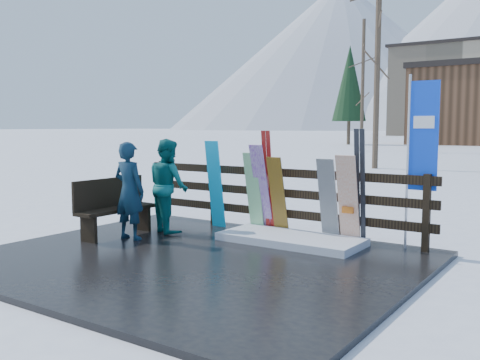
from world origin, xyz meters
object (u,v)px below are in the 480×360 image
Objects in this scene: bench at (114,205)px; snowboard_5 at (348,200)px; person_back at (168,186)px; snowboard_4 at (328,201)px; snowboard_2 at (278,196)px; snowboard_1 at (254,193)px; rental_flag at (420,142)px; snowboard_3 at (262,189)px; snowboard_0 at (215,184)px; person_front at (129,191)px.

bench is 1.05× the size of snowboard_5.
snowboard_5 is 3.10m from person_back.
snowboard_4 is 0.84× the size of person_back.
snowboard_5 reaches higher than snowboard_2.
snowboard_1 is 1.04× the size of snowboard_2.
snowboard_5 is 1.37m from rental_flag.
person_back is at bearing -150.50° from snowboard_3.
snowboard_0 is 1.00× the size of person_front.
snowboard_2 is 0.86× the size of person_front.
snowboard_4 is at bearing -168.48° from rental_flag.
snowboard_2 is (2.29, 1.55, 0.15)m from bench.
person_back reaches higher than snowboard_0.
bench is at bearing -156.33° from snowboard_5.
snowboard_5 is (3.54, 1.55, 0.19)m from bench.
snowboard_3 reaches higher than snowboard_2.
snowboard_5 reaches higher than snowboard_1.
bench is at bearing -145.86° from snowboard_2.
snowboard_3 reaches higher than snowboard_4.
person_back is (-2.66, -0.80, 0.15)m from snowboard_4.
snowboard_0 is 1.32m from snowboard_2.
snowboard_1 is 0.90× the size of snowboard_3.
bench is 1.06× the size of snowboard_1.
person_front is at bearing -130.39° from snowboard_1.
snowboard_1 is 2.89m from rental_flag.
snowboard_1 is at bearing 0.00° from snowboard_0.
person_back is (-1.41, -0.80, 0.05)m from snowboard_3.
person_back reaches higher than person_front.
bench is at bearing -158.09° from rental_flag.
snowboard_4 is (1.41, 0.00, -0.03)m from snowboard_1.
snowboard_1 is at bearing 180.00° from snowboard_2.
snowboard_4 is at bearing 180.00° from snowboard_5.
snowboard_0 is at bearing -91.93° from person_back.
snowboard_3 is (0.16, 0.00, 0.07)m from snowboard_1.
person_back is (-1.74, -0.80, 0.15)m from snowboard_2.
person_front is at bearing -155.37° from rental_flag.
snowboard_3 is 1.11× the size of snowboard_5.
snowboard_5 is 0.88× the size of person_back.
snowboard_1 is at bearing -121.74° from person_back.
rental_flag is (2.24, 0.27, 0.94)m from snowboard_2.
snowboard_1 is 0.49m from snowboard_2.
rental_flag reaches higher than bench.
snowboard_0 is at bearing -175.67° from rental_flag.
snowboard_0 is 0.90m from person_back.
snowboard_3 is 1.00× the size of person_front.
snowboard_0 is (0.97, 1.55, 0.28)m from bench.
snowboard_0 is at bearing -180.00° from snowboard_5.
snowboard_1 is (0.83, 0.00, -0.09)m from snowboard_0.
snowboard_2 reaches higher than bench.
snowboard_0 is 1.12× the size of snowboard_1.
snowboard_0 is at bearing -180.00° from snowboard_4.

